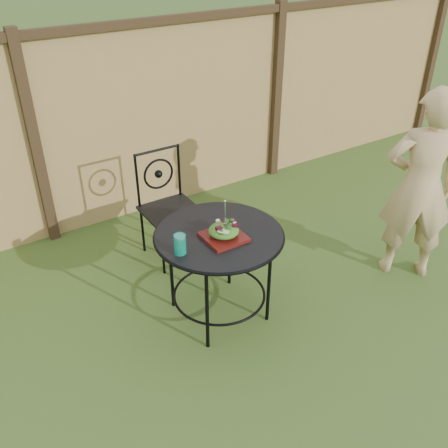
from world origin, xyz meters
name	(u,v)px	position (x,y,z in m)	size (l,w,h in m)	color
ground	(307,316)	(0.00, 0.00, 0.00)	(60.00, 60.00, 0.00)	#284315
fence	(168,115)	(0.00, 2.19, 0.95)	(8.00, 0.12, 1.90)	tan
patio_table	(219,250)	(-0.54, 0.40, 0.59)	(0.92, 0.92, 0.72)	black
patio_chair	(168,203)	(-0.47, 1.33, 0.50)	(0.46, 0.46, 0.95)	black
diner	(420,187)	(1.08, 0.02, 0.80)	(0.58, 0.38, 1.60)	tan
salad_plate	(224,237)	(-0.54, 0.33, 0.74)	(0.27, 0.27, 0.02)	#48130A
salad	(224,230)	(-0.54, 0.33, 0.79)	(0.21, 0.21, 0.08)	#235614
fork	(225,214)	(-0.53, 0.33, 0.92)	(0.01, 0.01, 0.18)	silver
drinking_glass	(180,244)	(-0.88, 0.34, 0.79)	(0.08, 0.08, 0.14)	#0B896D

